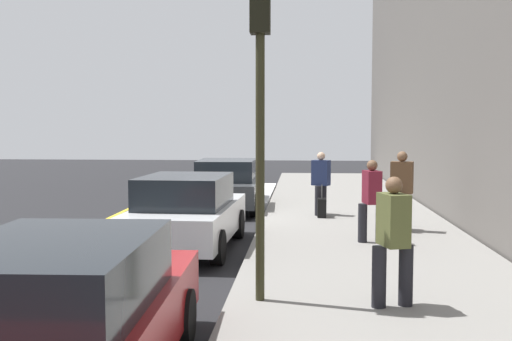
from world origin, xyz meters
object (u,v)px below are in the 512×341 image
Objects in this scene: pedestrian_brown_coat at (402,188)px; traffic_light_pole at (260,85)px; pedestrian_burgundy_coat at (372,198)px; parked_car_charcoal at (227,185)px; rolling_suitcase at (322,208)px; pedestrian_olive_coat at (393,238)px; parked_car_red at (62,320)px; pedestrian_navy_coat at (321,181)px; parked_car_white at (187,212)px.

traffic_light_pole reaches higher than pedestrian_brown_coat.
pedestrian_brown_coat is 1.64m from pedestrian_burgundy_coat.
pedestrian_burgundy_coat is at bearing -146.23° from parked_car_charcoal.
pedestrian_olive_coat is at bearing -175.08° from rolling_suitcase.
rolling_suitcase is at bearing -14.28° from parked_car_red.
pedestrian_navy_coat is at bearing -121.41° from parked_car_charcoal.
parked_car_red is 12.48m from parked_car_charcoal.
rolling_suitcase is (-0.47, -0.01, -0.64)m from pedestrian_navy_coat.
pedestrian_brown_coat is at bearing -27.08° from parked_car_red.
parked_car_white and parked_car_charcoal have the same top height.
pedestrian_burgundy_coat is (0.33, -3.70, 0.28)m from parked_car_white.
traffic_light_pole reaches higher than pedestrian_burgundy_coat.
rolling_suitcase is (1.85, 1.71, -0.70)m from pedestrian_brown_coat.
pedestrian_brown_coat reaches higher than pedestrian_olive_coat.
parked_car_red and parked_car_charcoal have the same top height.
pedestrian_brown_coat reaches higher than rolling_suitcase.
pedestrian_brown_coat reaches higher than parked_car_red.
parked_car_white is at bearing 1.47° from parked_car_red.
parked_car_white is 2.57× the size of pedestrian_burgundy_coat.
traffic_light_pole is at bearing -155.94° from parked_car_white.
parked_car_charcoal is 3.46m from rolling_suitcase.
pedestrian_olive_coat is at bearing 177.02° from pedestrian_burgundy_coat.
pedestrian_navy_coat is (2.32, 1.73, -0.06)m from pedestrian_brown_coat.
pedestrian_brown_coat is 5.92m from pedestrian_olive_coat.
pedestrian_olive_coat is at bearing -95.59° from traffic_light_pole.
rolling_suitcase is (7.50, -1.07, -2.62)m from traffic_light_pole.
rolling_suitcase is at bearing 4.92° from pedestrian_olive_coat.
traffic_light_pole reaches higher than parked_car_white.
parked_car_charcoal is at bearing 19.02° from pedestrian_olive_coat.
pedestrian_burgundy_coat is 1.00× the size of pedestrian_navy_coat.
parked_car_red is 4.26m from pedestrian_olive_coat.
parked_car_charcoal is at bearing 52.00° from rolling_suitcase.
pedestrian_navy_coat reaches higher than parked_car_white.
pedestrian_olive_coat is (-4.07, -3.47, 0.29)m from parked_car_white.
traffic_light_pole reaches higher than pedestrian_olive_coat.
rolling_suitcase is at bearing -178.49° from pedestrian_navy_coat.
pedestrian_olive_coat is at bearing 169.75° from pedestrian_brown_coat.
pedestrian_olive_coat reaches higher than pedestrian_navy_coat.
parked_car_red and parked_car_white have the same top height.
pedestrian_olive_coat reaches higher than parked_car_red.
rolling_suitcase is (10.36, -2.64, -0.36)m from parked_car_red.
parked_car_red is at bearing 153.55° from pedestrian_burgundy_coat.
pedestrian_burgundy_coat is (4.40, -0.23, -0.02)m from pedestrian_olive_coat.
pedestrian_navy_coat is at bearing -7.54° from traffic_light_pole.
rolling_suitcase is (7.67, 0.66, -0.65)m from pedestrian_olive_coat.
pedestrian_olive_coat is 1.02× the size of pedestrian_burgundy_coat.
traffic_light_pole is (-3.90, -1.74, 2.26)m from parked_car_white.
pedestrian_brown_coat is at bearing -26.20° from traffic_light_pole.
parked_car_red is 1.09× the size of traffic_light_pole.
rolling_suitcase is at bearing -128.00° from parked_car_charcoal.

